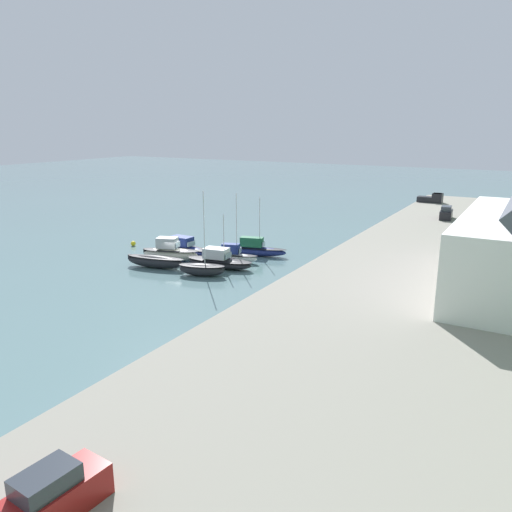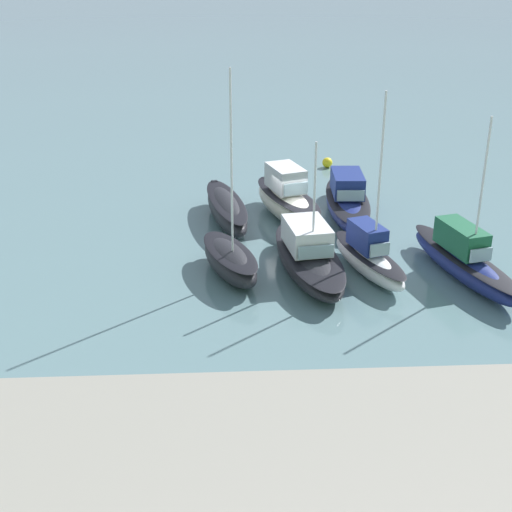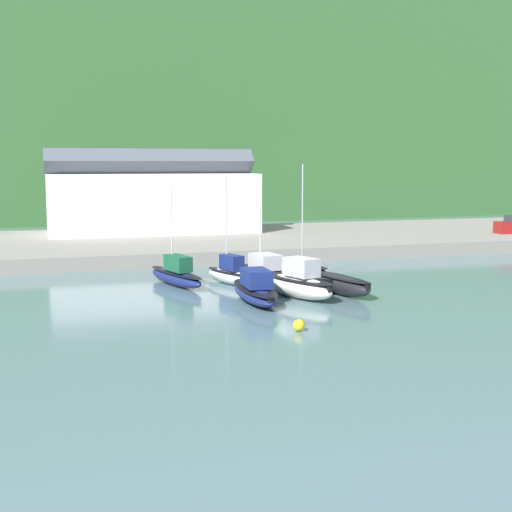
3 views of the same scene
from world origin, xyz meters
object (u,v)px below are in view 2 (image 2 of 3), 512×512
Objects in this scene: moored_boat_0 at (463,259)px; moored_boat_5 at (287,200)px; moored_boat_6 at (226,209)px; moored_boat_4 at (347,200)px; mooring_buoy_0 at (327,163)px; moored_boat_2 at (308,256)px; moored_boat_1 at (368,256)px; moored_boat_3 at (230,260)px.

moored_boat_5 is at bearing -61.41° from moored_boat_0.
moored_boat_6 is at bearing -48.86° from moored_boat_0.
mooring_buoy_0 is at bearing -88.55° from moored_boat_4.
moored_boat_0 is at bearing 165.19° from moored_boat_2.
moored_boat_2 reaches higher than moored_boat_5.
mooring_buoy_0 is (-0.50, -16.61, -0.52)m from moored_boat_1.
moored_boat_6 is (10.63, -7.25, -0.08)m from moored_boat_0.
moored_boat_5 is 10.90× the size of mooring_buoy_0.
moored_boat_0 is at bearing 114.83° from moored_boat_5.
moored_boat_3 reaches higher than moored_boat_0.
moored_boat_0 reaches higher than moored_boat_2.
moored_boat_6 reaches higher than mooring_buoy_0.
moored_boat_3 reaches higher than moored_boat_4.
moored_boat_0 is 1.13× the size of moored_boat_6.
moored_boat_3 reaches higher than moored_boat_1.
moored_boat_4 is 8.97m from mooring_buoy_0.
moored_boat_4 is (-6.65, -7.61, 0.06)m from moored_boat_3.
moored_boat_5 is at bearing 10.48° from moored_boat_4.
moored_boat_0 is 10.66m from moored_boat_5.
moored_boat_0 is at bearing 157.42° from moored_boat_3.
mooring_buoy_0 is at bearing -129.12° from moored_boat_5.
moored_boat_6 is at bearing -69.04° from moored_boat_2.
moored_boat_2 reaches higher than mooring_buoy_0.
moored_boat_6 is at bearing 11.05° from moored_boat_4.
moored_boat_6 is (6.42, -6.66, -0.07)m from moored_boat_1.
moored_boat_1 reaches higher than moored_boat_5.
moored_boat_0 reaches higher than moored_boat_5.
moored_boat_4 is at bearing -150.32° from moored_boat_3.
moored_boat_3 is 1.13× the size of moored_boat_4.
mooring_buoy_0 is (-3.25, -16.43, -0.51)m from moored_boat_2.
moored_boat_5 is at bearing -84.38° from moored_boat_1.
moored_boat_5 is 3.39m from moored_boat_6.
moored_boat_3 is at bearing -18.00° from moored_boat_0.
moored_boat_6 is (3.66, -6.48, -0.06)m from moored_boat_2.
moored_boat_3 reaches higher than mooring_buoy_0.
moored_boat_3 is at bearing 79.74° from moored_boat_6.
moored_boat_3 is 1.27× the size of moored_boat_5.
moored_boat_4 is 6.80m from moored_boat_6.
moored_boat_1 is 0.90× the size of moored_boat_3.
moored_boat_2 is 1.11× the size of moored_boat_6.
moored_boat_3 is at bearing -6.39° from moored_boat_2.
moored_boat_2 is 7.45m from moored_boat_6.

